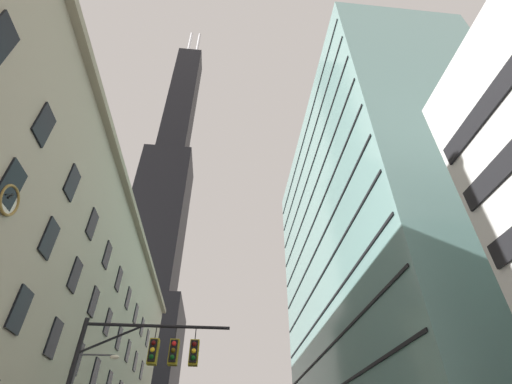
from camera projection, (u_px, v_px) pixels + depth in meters
The scene contains 4 objects.
station_building at pixel (18, 322), 32.12m from camera, with size 16.36×58.76×24.52m.
dark_skyscraper at pixel (151, 254), 101.87m from camera, with size 22.18×22.18×173.19m.
glass_office_midrise at pixel (377, 257), 46.53m from camera, with size 16.45×42.05×47.43m.
traffic_signal_mast at pixel (143, 366), 15.03m from camera, with size 6.56×0.63×6.95m.
Camera 1 is at (-0.69, -11.12, 1.72)m, focal length 25.01 mm.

